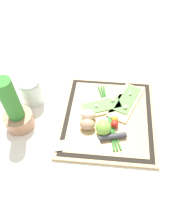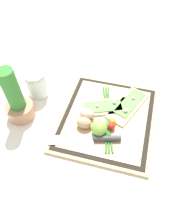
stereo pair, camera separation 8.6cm
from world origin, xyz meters
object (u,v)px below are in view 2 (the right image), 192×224
Objects in this scene: pizza_slice_near at (128,105)px; cherry_tomato_red at (111,126)px; pizza_slice_far at (106,107)px; sauce_jar at (37,85)px; knife at (97,139)px; egg_pink at (87,114)px; lime at (99,128)px; cherry_tomato_yellow at (113,122)px; herb_pot at (17,102)px; egg_brown at (84,123)px.

pizza_slice_near is 0.14m from cherry_tomato_red.
pizza_slice_far is 0.31m from sauce_jar.
pizza_slice_near is 7.58× the size of cherry_tomato_red.
sauce_jar reaches higher than knife.
pizza_slice_far is (-0.03, 0.09, 0.00)m from pizza_slice_near.
lime is at bearing -133.13° from egg_pink.
lime reaches higher than knife.
pizza_slice_near is at bearing -56.62° from egg_pink.
cherry_tomato_yellow is (0.02, -0.00, -0.00)m from cherry_tomato_red.
sauce_jar is (0.18, 0.31, 0.02)m from knife.
pizza_slice_far is 0.11m from cherry_tomato_red.
knife is 0.33m from herb_pot.
sauce_jar is at bearing 71.61° from cherry_tomato_red.
knife is at bearing 155.80° from pizza_slice_near.
lime is at bearing 127.12° from cherry_tomato_red.
egg_pink is (-0.10, 0.15, 0.02)m from pizza_slice_near.
egg_pink is 0.27m from herb_pot.
herb_pot is at bearing 109.07° from pizza_slice_near.
cherry_tomato_red is at bearing -32.81° from knife.
pizza_slice_far is at bearing -27.52° from egg_brown.
egg_brown is at bearing 98.54° from cherry_tomato_red.
sauce_jar is at bearing -7.48° from herb_pot.
herb_pot reaches higher than cherry_tomato_red.
pizza_slice_far is at bearing -70.91° from herb_pot.
egg_pink is at bearing -80.45° from herb_pot.
pizza_slice_near is at bearing -88.36° from sauce_jar.
pizza_slice_far is at bearing 30.71° from cherry_tomato_yellow.
sauce_jar is (0.13, 0.25, 0.01)m from egg_brown.
herb_pot is (-0.04, 0.26, 0.04)m from egg_pink.
knife is at bearing -98.50° from herb_pot.
lime reaches higher than cherry_tomato_red.
knife is 0.08m from egg_brown.
knife is 0.04m from lime.
lime is 0.33m from herb_pot.
sauce_jar is at bearing 62.00° from egg_brown.
pizza_slice_near is 1.98× the size of sauce_jar.
lime reaches higher than cherry_tomato_yellow.
sauce_jar is at bearing 64.64° from lime.
egg_pink reaches higher than knife.
egg_pink is 0.51× the size of sauce_jar.
cherry_tomato_yellow is (-0.07, -0.04, 0.01)m from pizza_slice_far.
herb_pot is (-0.01, 0.37, 0.05)m from cherry_tomato_red.
pizza_slice_far is 1.88× the size of sauce_jar.
herb_pot reaches higher than knife.
cherry_tomato_red is at bearing 160.59° from pizza_slice_near.
herb_pot reaches higher than pizza_slice_near.
pizza_slice_near is 0.09m from pizza_slice_far.
egg_brown is 0.28m from sauce_jar.
egg_brown is 1.00× the size of lime.
cherry_tomato_red is (-0.13, 0.04, 0.01)m from pizza_slice_near.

